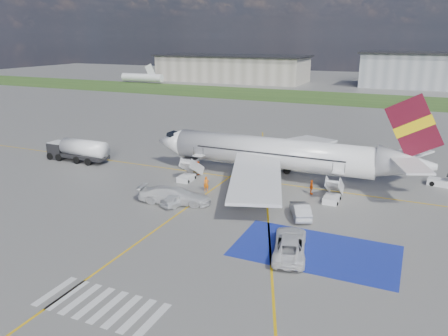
# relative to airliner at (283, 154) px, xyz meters

# --- Properties ---
(ground) EXTENTS (400.00, 400.00, 0.00)m
(ground) POSITION_rel_airliner_xyz_m (-1.51, -14.00, -3.39)
(ground) COLOR #60605E
(ground) RESTS_ON ground
(grass_strip) EXTENTS (400.00, 30.00, 0.01)m
(grass_strip) POSITION_rel_airliner_xyz_m (-1.51, 81.00, -3.39)
(grass_strip) COLOR #2D4C1E
(grass_strip) RESTS_ON ground
(taxiway_line_main) EXTENTS (120.00, 0.20, 0.01)m
(taxiway_line_main) POSITION_rel_airliner_xyz_m (-1.51, -2.00, -3.39)
(taxiway_line_main) COLOR gold
(taxiway_line_main) RESTS_ON ground
(taxiway_line_cross) EXTENTS (0.20, 60.00, 0.01)m
(taxiway_line_cross) POSITION_rel_airliner_xyz_m (-6.51, -24.00, -3.39)
(taxiway_line_cross) COLOR gold
(taxiway_line_cross) RESTS_ON ground
(taxiway_line_diag) EXTENTS (20.71, 56.45, 0.01)m
(taxiway_line_diag) POSITION_rel_airliner_xyz_m (-1.51, -2.00, -3.39)
(taxiway_line_diag) COLOR gold
(taxiway_line_diag) RESTS_ON ground
(staging_box) EXTENTS (14.00, 8.00, 0.01)m
(staging_box) POSITION_rel_airliner_xyz_m (8.49, -18.00, -3.39)
(staging_box) COLOR navy
(staging_box) RESTS_ON ground
(crosswalk) EXTENTS (9.00, 4.00, 0.01)m
(crosswalk) POSITION_rel_airliner_xyz_m (-3.31, -32.00, -3.39)
(crosswalk) COLOR silver
(crosswalk) RESTS_ON ground
(terminal_west) EXTENTS (60.00, 22.00, 10.00)m
(terminal_west) POSITION_rel_airliner_xyz_m (-56.51, 116.00, 1.61)
(terminal_west) COLOR gray
(terminal_west) RESTS_ON ground
(terminal_centre) EXTENTS (48.00, 18.00, 12.00)m
(terminal_centre) POSITION_rel_airliner_xyz_m (18.49, 121.00, 2.61)
(terminal_centre) COLOR gray
(terminal_centre) RESTS_ON ground
(airliner) EXTENTS (36.81, 32.95, 11.92)m
(airliner) POSITION_rel_airliner_xyz_m (0.00, 0.00, 0.00)
(airliner) COLOR silver
(airliner) RESTS_ON ground
(airstairs_fwd) EXTENTS (1.90, 5.20, 3.60)m
(airstairs_fwd) POSITION_rel_airliner_xyz_m (-11.01, -5.30, -2.77)
(airstairs_fwd) COLOR silver
(airstairs_fwd) RESTS_ON ground
(airstairs_aft) EXTENTS (1.90, 5.20, 3.60)m
(airstairs_aft) POSITION_rel_airliner_xyz_m (7.49, -5.30, -2.77)
(airstairs_aft) COLOR silver
(airstairs_aft) RESTS_ON ground
(fuel_tanker) EXTENTS (9.95, 2.92, 3.38)m
(fuel_tanker) POSITION_rel_airliner_xyz_m (-30.08, -4.16, -1.97)
(fuel_tanker) COLOR black
(fuel_tanker) RESTS_ON ground
(gpu_cart) EXTENTS (2.08, 1.37, 1.71)m
(gpu_cart) POSITION_rel_airliner_xyz_m (-12.83, -1.13, -2.62)
(gpu_cart) COLOR silver
(gpu_cart) RESTS_ON ground
(car_silver_a) EXTENTS (3.05, 4.48, 1.42)m
(car_silver_a) POSITION_rel_airliner_xyz_m (-7.72, -13.51, -2.68)
(car_silver_a) COLOR silver
(car_silver_a) RESTS_ON ground
(car_silver_b) EXTENTS (3.41, 5.00, 1.56)m
(car_silver_b) POSITION_rel_airliner_xyz_m (5.40, -11.32, -2.61)
(car_silver_b) COLOR #A6A9AD
(car_silver_b) RESTS_ON ground
(van_white_a) EXTENTS (3.90, 6.20, 2.16)m
(van_white_a) POSITION_rel_airliner_xyz_m (6.51, -19.20, -2.31)
(van_white_a) COLOR silver
(van_white_a) RESTS_ON ground
(van_white_b) EXTENTS (6.51, 3.63, 2.41)m
(van_white_b) POSITION_rel_airliner_xyz_m (-8.45, -13.07, -2.19)
(van_white_b) COLOR silver
(van_white_b) RESTS_ON ground
(crew_fwd) EXTENTS (0.76, 0.62, 1.78)m
(crew_fwd) POSITION_rel_airliner_xyz_m (-6.95, -8.14, -2.50)
(crew_fwd) COLOR orange
(crew_fwd) RESTS_ON ground
(crew_nose) EXTENTS (0.84, 1.00, 1.83)m
(crew_nose) POSITION_rel_airliner_xyz_m (-10.87, -2.74, -2.48)
(crew_nose) COLOR #DC530B
(crew_nose) RESTS_ON ground
(crew_aft) EXTENTS (0.78, 1.12, 1.76)m
(crew_aft) POSITION_rel_airliner_xyz_m (4.83, -4.11, -2.51)
(crew_aft) COLOR #DD560B
(crew_aft) RESTS_ON ground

